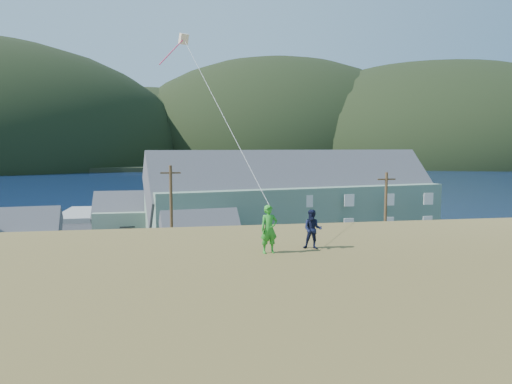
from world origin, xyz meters
The scene contains 15 objects.
ground centered at (0.00, 0.00, 0.00)m, with size 900.00×900.00×0.00m, color #0A1638.
grass_strip centered at (0.00, -2.00, 0.05)m, with size 110.00×8.00×0.10m, color #4C3D19.
waterfront_lot centered at (0.00, 17.00, 0.06)m, with size 72.00×36.00×0.12m, color #28282B.
wharf centered at (-6.00, 40.00, 0.45)m, with size 26.00×14.00×0.90m, color gray.
far_shore centered at (0.00, 330.00, 1.00)m, with size 900.00×320.00×2.00m, color black.
far_hills centered at (35.59, 279.38, 2.00)m, with size 760.00×265.00×143.00m.
lodge centered at (13.87, 20.47, 4.98)m, with size 38.09×16.76×12.96m.
shed_palegreen_near centered at (-16.79, 12.38, 2.36)m, with size 9.10×6.21×6.23m.
shed_white centered at (1.34, 8.88, 2.34)m, with size 8.25×6.08×6.06m.
shed_palegreen_far centered at (-6.39, 24.26, 2.57)m, with size 9.98×5.70×6.70m.
utility_poles centered at (-1.27, 1.50, 4.64)m, with size 36.88×0.24×9.58m.
parked_cars centered at (-7.58, 19.94, 0.85)m, with size 26.24×13.22×1.56m.
kite_flyer_green centered at (2.63, -18.61, 8.10)m, with size 0.66×0.43×1.80m, color #289127.
kite_flyer_navy centered at (4.43, -18.21, 7.97)m, with size 0.75×0.58×1.53m, color black.
kite_rig centered at (-0.32, -10.04, 16.59)m, with size 2.09×4.77×12.28m.
Camera 1 is at (-0.62, -35.01, 11.15)m, focal length 32.00 mm.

